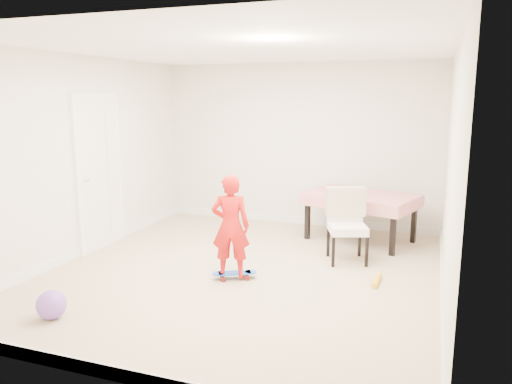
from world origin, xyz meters
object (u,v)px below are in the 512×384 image
(dining_table, at_px, (360,217))
(skateboard, at_px, (235,275))
(balloon, at_px, (51,305))
(dining_chair, at_px, (348,226))
(child, at_px, (231,229))

(dining_table, height_order, skateboard, dining_table)
(dining_table, relative_size, balloon, 5.35)
(dining_chair, relative_size, balloon, 3.33)
(child, relative_size, balloon, 4.24)
(balloon, bearing_deg, dining_table, 56.95)
(dining_chair, height_order, skateboard, dining_chair)
(skateboard, bearing_deg, balloon, -155.95)
(dining_table, height_order, child, child)
(balloon, bearing_deg, skateboard, 51.82)
(dining_chair, xyz_separation_m, skateboard, (-1.11, -1.06, -0.43))
(dining_chair, distance_m, child, 1.58)
(dining_table, xyz_separation_m, dining_chair, (-0.02, -1.00, 0.12))
(dining_table, distance_m, child, 2.40)
(skateboard, height_order, balloon, balloon)
(dining_table, height_order, balloon, dining_table)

